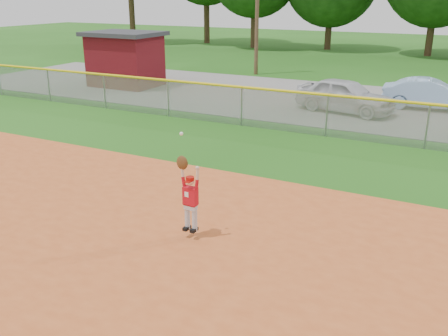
# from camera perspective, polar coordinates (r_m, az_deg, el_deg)

# --- Properties ---
(ground) EXTENTS (120.00, 120.00, 0.00)m
(ground) POSITION_cam_1_polar(r_m,az_deg,el_deg) (9.71, -5.57, -10.87)
(ground) COLOR #205814
(ground) RESTS_ON ground
(parking_strip) EXTENTS (44.00, 10.00, 0.03)m
(parking_strip) POSITION_cam_1_polar(r_m,az_deg,el_deg) (23.95, 15.56, 7.03)
(parking_strip) COLOR slate
(parking_strip) RESTS_ON ground
(car_white_a) EXTENTS (4.43, 2.49, 1.42)m
(car_white_a) POSITION_cam_1_polar(r_m,az_deg,el_deg) (22.01, 13.66, 8.07)
(car_white_a) COLOR silver
(car_white_a) RESTS_ON parking_strip
(car_blue) EXTENTS (4.09, 1.74, 1.31)m
(car_blue) POSITION_cam_1_polar(r_m,az_deg,el_deg) (23.70, 22.47, 7.80)
(car_blue) COLOR #92B4DA
(car_blue) RESTS_ON parking_strip
(utility_shed) EXTENTS (3.89, 3.04, 2.91)m
(utility_shed) POSITION_cam_1_polar(r_m,az_deg,el_deg) (28.09, -11.22, 12.15)
(utility_shed) COLOR #520B10
(utility_shed) RESTS_ON ground
(outfield_fence) EXTENTS (40.06, 0.10, 1.55)m
(outfield_fence) POSITION_cam_1_polar(r_m,az_deg,el_deg) (18.06, 11.70, 6.26)
(outfield_fence) COLOR gray
(outfield_fence) RESTS_ON ground
(ballplayer) EXTENTS (0.53, 0.23, 2.10)m
(ballplayer) POSITION_cam_1_polar(r_m,az_deg,el_deg) (10.19, -4.00, -3.04)
(ballplayer) COLOR silver
(ballplayer) RESTS_ON ground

